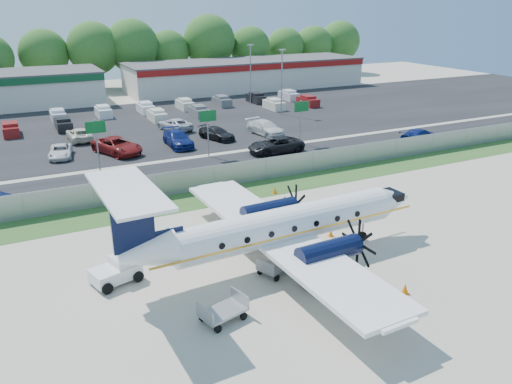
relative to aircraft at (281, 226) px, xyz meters
name	(u,v)px	position (x,y,z in m)	size (l,w,h in m)	color
ground	(299,256)	(1.42, 0.14, -2.45)	(170.00, 170.00, 0.00)	#BAB19D
grass_verge	(224,195)	(1.42, 12.14, -2.45)	(170.00, 4.00, 0.02)	#2D561E
access_road	(195,171)	(1.42, 19.14, -2.44)	(170.00, 8.00, 0.02)	black
parking_lot	(139,126)	(1.42, 40.14, -2.44)	(170.00, 32.00, 0.02)	black
perimeter_fence	(214,177)	(1.42, 14.14, -1.45)	(120.00, 0.06, 1.99)	gray
building_east	(247,74)	(27.42, 62.12, 0.18)	(44.40, 12.40, 5.24)	silver
sign_left	(96,134)	(-6.58, 23.05, 1.16)	(1.80, 0.26, 5.00)	gray
sign_mid	(208,123)	(4.42, 23.05, 1.16)	(1.80, 0.26, 5.00)	gray
sign_right	(301,113)	(15.42, 23.05, 1.16)	(1.80, 0.26, 5.00)	gray
light_pole_ne	(282,78)	(21.42, 38.14, 2.78)	(0.90, 0.35, 9.09)	gray
light_pole_se	(251,70)	(21.42, 48.14, 2.78)	(0.90, 0.35, 9.09)	gray
tree_line	(94,89)	(1.42, 74.14, -2.45)	(112.00, 6.00, 14.00)	#2A5E1B
aircraft	(281,226)	(0.00, 0.00, 0.00)	(20.45, 20.19, 6.36)	white
pushback_tug	(117,270)	(-9.34, 2.21, -1.77)	(2.97, 2.50, 1.43)	white
baggage_cart_near	(276,264)	(-0.80, -0.99, -1.91)	(2.58, 2.14, 1.17)	gray
baggage_cart_far	(223,311)	(-5.46, -3.96, -1.90)	(2.56, 1.90, 1.20)	gray
cone_nose	(331,233)	(4.89, 1.68, -2.21)	(0.37, 0.37, 0.52)	orange
cone_port_wing	(405,289)	(4.38, -6.11, -2.17)	(0.43, 0.43, 0.61)	orange
cone_starboard_wing	(275,190)	(5.41, 10.62, -2.18)	(0.41, 0.41, 0.59)	orange
road_car_mid	(276,153)	(11.34, 21.34, -2.45)	(2.76, 5.99, 1.67)	black
road_car_east	(418,143)	(27.88, 17.62, -2.45)	(2.30, 5.66, 1.64)	navy
parked_car_a	(61,157)	(-9.33, 29.71, -2.45)	(2.15, 4.67, 1.30)	silver
parked_car_b	(118,154)	(-3.80, 28.47, -2.45)	(2.86, 6.20, 1.72)	maroon
parked_car_c	(178,146)	(2.88, 28.52, -2.45)	(2.37, 5.84, 1.69)	navy
parked_car_d	(217,139)	(7.86, 29.30, -2.45)	(2.01, 4.95, 1.44)	black
parked_car_e	(265,135)	(14.03, 28.84, -2.45)	(2.36, 5.79, 1.68)	silver
parked_car_f	(80,141)	(-6.59, 35.97, -2.45)	(2.44, 5.29, 1.47)	beige
parked_car_g	(175,130)	(4.84, 35.93, -2.45)	(2.49, 5.40, 1.50)	silver
far_parking_rows	(130,119)	(1.42, 45.14, -2.45)	(56.00, 10.00, 1.60)	gray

